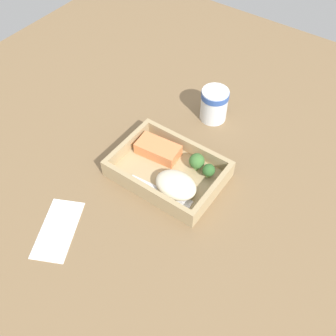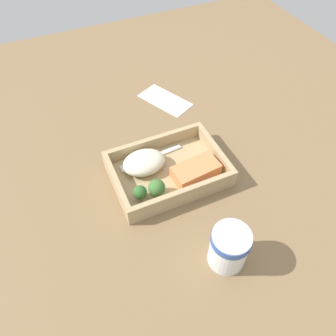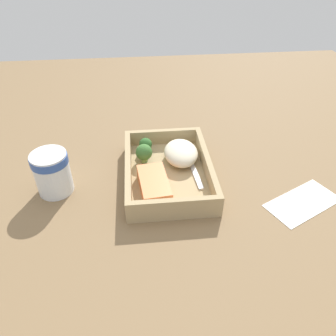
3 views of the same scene
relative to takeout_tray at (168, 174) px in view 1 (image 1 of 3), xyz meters
The scene contains 10 objects.
ground_plane 1.60cm from the takeout_tray, ahead, with size 160.00×160.00×2.00cm, color brown.
takeout_tray is the anchor object (origin of this frame).
tray_rim 2.42cm from the takeout_tray, ahead, with size 26.07×18.44×3.63cm.
salmon_fillet 6.80cm from the takeout_tray, 147.85° to the left, with size 10.81×5.63×3.11cm, color #EC824C.
mashed_potatoes 6.35cm from the takeout_tray, 36.56° to the right, with size 10.13×7.70×4.07cm, color beige.
broccoli_floret_1 7.66cm from the takeout_tray, 45.45° to the left, with size 3.78×3.78×4.53cm.
broccoli_floret_2 10.09cm from the takeout_tray, 27.43° to the left, with size 3.06×3.06×3.85cm.
fork 6.50cm from the takeout_tray, 60.22° to the right, with size 15.88×3.01×0.44cm.
paper_cup 24.44cm from the takeout_tray, 94.21° to the left, with size 7.43×7.43×9.25cm.
receipt_slip 28.62cm from the takeout_tray, 112.19° to the right, with size 7.57×15.44×0.24cm, color white.
Camera 1 is at (34.69, -48.96, 74.90)cm, focal length 42.00 mm.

